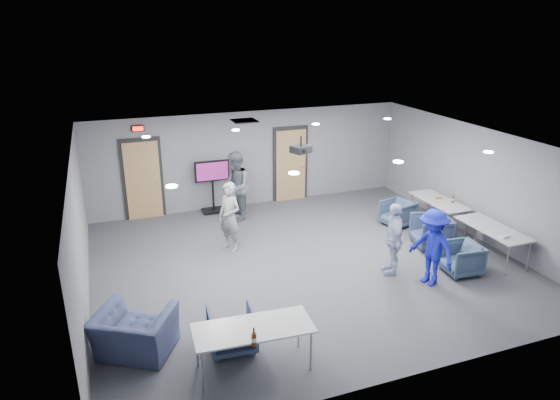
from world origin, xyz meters
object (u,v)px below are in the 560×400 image
object	(u,v)px
bottle_right	(453,199)
table_front_left	(253,330)
person_a	(230,217)
projector	(301,149)
chair_right_a	(398,213)
person_b	(236,186)
tv_stand	(213,183)
person_d	(432,247)
chair_front_a	(232,330)
table_right_b	(493,230)
person_c	(394,239)
bottle_front	(254,339)
chair_front_b	(135,333)
chair_right_c	(461,259)
table_right_a	(439,202)
chair_right_b	(431,231)

from	to	relation	value
bottle_right	table_front_left	bearing A→B (deg)	-151.51
person_a	projector	world-z (taller)	projector
chair_right_a	person_b	bearing A→B (deg)	-130.17
tv_stand	chair_right_a	bearing A→B (deg)	-31.38
person_d	table_front_left	size ratio (longest dim) A/B	0.87
chair_front_a	table_right_b	world-z (taller)	table_right_b
person_c	chair_right_a	xyz separation A→B (m)	(1.55, 2.19, -0.45)
bottle_front	person_b	bearing A→B (deg)	76.81
person_d	chair_front_b	bearing A→B (deg)	-101.10
person_c	person_d	world-z (taller)	person_d
projector	chair_right_c	bearing A→B (deg)	-61.00
table_right_a	bottle_front	xyz separation A→B (m)	(-6.23, -4.11, 0.16)
person_c	chair_right_c	bearing A→B (deg)	88.36
person_d	table_front_left	distance (m)	4.32
tv_stand	projector	distance (m)	3.69
chair_right_b	bottle_right	size ratio (longest dim) A/B	3.71
projector	tv_stand	bearing A→B (deg)	92.08
chair_front_a	tv_stand	size ratio (longest dim) A/B	0.51
person_d	chair_front_a	bearing A→B (deg)	-94.89
bottle_front	projector	xyz separation A→B (m)	(2.39, 4.11, 1.57)
person_c	chair_right_a	bearing A→B (deg)	164.55
person_a	person_c	size ratio (longest dim) A/B	1.05
chair_right_c	bottle_front	bearing A→B (deg)	-64.76
person_b	person_d	distance (m)	5.44
table_front_left	bottle_right	bearing A→B (deg)	32.07
person_c	projector	distance (m)	2.75
chair_front_a	bottle_front	distance (m)	1.14
chair_right_a	bottle_right	distance (m)	1.41
person_a	bottle_front	world-z (taller)	person_a
person_a	chair_front_b	world-z (taller)	person_a
person_d	chair_right_a	xyz separation A→B (m)	(1.08, 2.86, -0.47)
person_b	projector	size ratio (longest dim) A/B	3.84
table_right_b	bottle_right	world-z (taller)	bottle_right
chair_front_b	table_right_b	bearing A→B (deg)	-143.62
chair_front_a	table_right_b	distance (m)	6.42
person_c	projector	xyz separation A→B (m)	(-1.39, 1.73, 1.62)
chair_front_b	table_front_left	world-z (taller)	chair_front_b
person_c	chair_front_a	size ratio (longest dim) A/B	2.08
person_c	bottle_front	size ratio (longest dim) A/B	5.34
person_d	table_right_a	world-z (taller)	person_d
person_d	tv_stand	size ratio (longest dim) A/B	1.09
bottle_front	projector	bearing A→B (deg)	59.83
projector	chair_front_b	bearing A→B (deg)	-167.21
chair_right_b	bottle_right	xyz separation A→B (m)	(1.10, 0.68, 0.44)
person_d	chair_right_a	distance (m)	3.09
person_b	bottle_front	size ratio (longest dim) A/B	6.33
person_c	chair_front_b	bearing A→B (deg)	-60.07
person_c	bottle_front	distance (m)	4.47
person_a	chair_right_c	distance (m)	5.12
table_front_left	tv_stand	distance (m)	6.81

